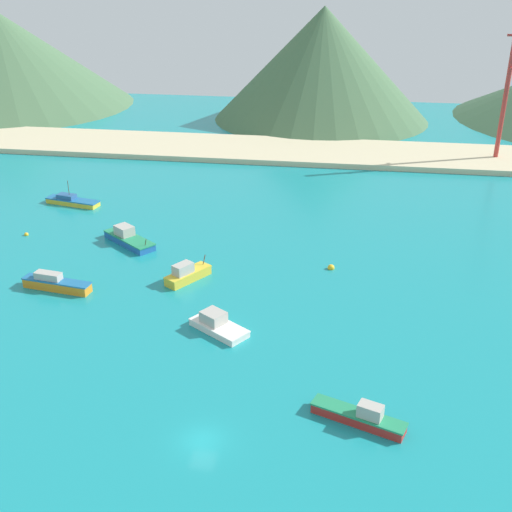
% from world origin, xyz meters
% --- Properties ---
extents(ground, '(260.00, 280.00, 0.50)m').
position_xyz_m(ground, '(0.00, 30.00, -0.25)').
color(ground, teal).
extents(fishing_boat_1, '(10.40, 3.42, 2.48)m').
position_xyz_m(fishing_boat_1, '(-27.66, 27.27, 0.94)').
color(fishing_boat_1, orange).
rests_on(fishing_boat_1, ground).
extents(fishing_boat_2, '(11.08, 4.72, 4.71)m').
position_xyz_m(fishing_boat_2, '(-39.77, 60.31, 0.69)').
color(fishing_boat_2, gold).
rests_on(fishing_boat_2, ground).
extents(fishing_boat_6, '(9.83, 5.21, 2.56)m').
position_xyz_m(fishing_boat_6, '(15.07, 5.00, 0.82)').
color(fishing_boat_6, red).
rests_on(fishing_boat_6, ground).
extents(fishing_boat_8, '(6.00, 7.50, 2.89)m').
position_xyz_m(fishing_boat_8, '(-10.00, 32.78, 1.05)').
color(fishing_boat_8, gold).
rests_on(fishing_boat_8, ground).
extents(fishing_boat_10, '(8.35, 7.10, 2.35)m').
position_xyz_m(fishing_boat_10, '(-2.76, 20.04, 0.81)').
color(fishing_boat_10, silver).
rests_on(fishing_boat_10, ground).
extents(fishing_boat_13, '(10.45, 9.04, 2.77)m').
position_xyz_m(fishing_boat_13, '(-22.90, 44.28, 0.91)').
color(fishing_boat_13, '#1E5BA8').
rests_on(fishing_boat_13, ground).
extents(buoy_0, '(0.72, 0.72, 0.72)m').
position_xyz_m(buoy_0, '(-41.23, 44.82, 0.13)').
color(buoy_0, gold).
rests_on(buoy_0, ground).
extents(buoy_1, '(1.05, 1.05, 1.05)m').
position_xyz_m(buoy_1, '(10.56, 39.82, 0.18)').
color(buoy_1, gold).
rests_on(buoy_1, ground).
extents(beach_strip, '(247.00, 22.22, 1.20)m').
position_xyz_m(beach_strip, '(0.00, 102.36, 0.60)').
color(beach_strip, beige).
rests_on(beach_strip, ground).
extents(hill_west, '(80.82, 80.82, 29.29)m').
position_xyz_m(hill_west, '(-98.98, 144.73, 14.64)').
color(hill_west, '#476B47').
rests_on(hill_west, ground).
extents(hill_central, '(62.54, 62.54, 31.32)m').
position_xyz_m(hill_central, '(2.69, 140.76, 15.66)').
color(hill_central, '#476B47').
rests_on(hill_central, ground).
extents(radio_tower, '(3.41, 2.72, 34.06)m').
position_xyz_m(radio_tower, '(45.61, 102.41, 17.37)').
color(radio_tower, '#B7332D').
rests_on(radio_tower, ground).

